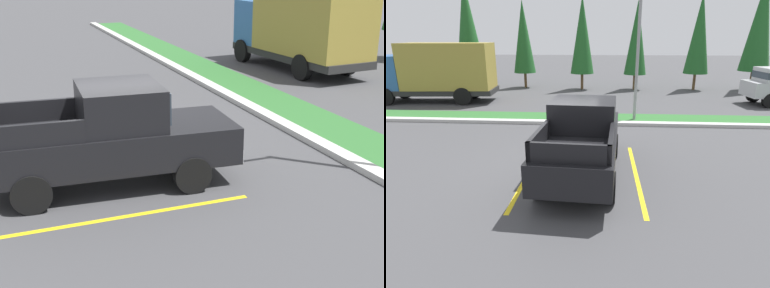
# 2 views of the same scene
# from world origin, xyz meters

# --- Properties ---
(ground_plane) EXTENTS (120.00, 120.00, 0.00)m
(ground_plane) POSITION_xyz_m (0.00, 0.00, 0.00)
(ground_plane) COLOR #424244
(parking_line_near) EXTENTS (0.12, 4.80, 0.01)m
(parking_line_near) POSITION_xyz_m (-0.71, -0.48, 0.00)
(parking_line_near) COLOR yellow
(parking_line_near) RESTS_ON ground
(parking_line_far) EXTENTS (0.12, 4.80, 0.01)m
(parking_line_far) POSITION_xyz_m (2.39, -0.48, 0.00)
(parking_line_far) COLOR yellow
(parking_line_far) RESTS_ON ground
(curb_strip) EXTENTS (56.00, 0.40, 0.15)m
(curb_strip) POSITION_xyz_m (0.00, 5.00, 0.07)
(curb_strip) COLOR #B2B2AD
(curb_strip) RESTS_ON ground
(grass_median) EXTENTS (56.00, 1.80, 0.06)m
(grass_median) POSITION_xyz_m (0.00, 6.10, 0.03)
(grass_median) COLOR #2D662D
(grass_median) RESTS_ON ground
(pickup_truck_main) EXTENTS (2.22, 5.33, 2.10)m
(pickup_truck_main) POSITION_xyz_m (0.84, -0.43, 1.04)
(pickup_truck_main) COLOR black
(pickup_truck_main) RESTS_ON ground
(cargo_truck_distant) EXTENTS (6.97, 2.99, 3.40)m
(cargo_truck_distant) POSITION_xyz_m (-8.29, 9.73, 1.85)
(cargo_truck_distant) COLOR black
(cargo_truck_distant) RESTS_ON ground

